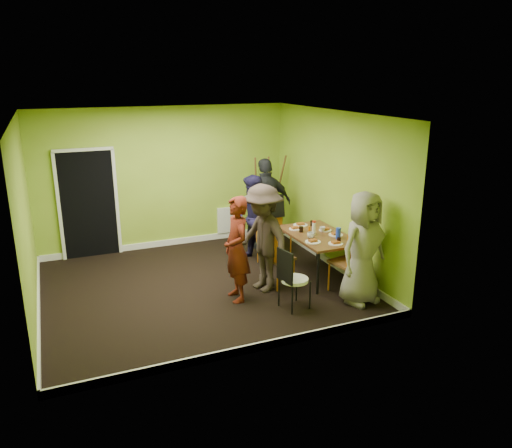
% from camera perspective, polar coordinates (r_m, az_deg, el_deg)
% --- Properties ---
extents(ground, '(5.00, 5.00, 0.00)m').
position_cam_1_polar(ground, '(8.41, -6.34, -7.06)').
color(ground, black).
rests_on(ground, ground).
extents(room_walls, '(5.04, 4.54, 2.82)m').
position_cam_1_polar(room_walls, '(8.10, -6.82, -0.57)').
color(room_walls, '#88A42A').
rests_on(room_walls, ground).
extents(dining_table, '(0.90, 1.50, 0.75)m').
position_cam_1_polar(dining_table, '(8.63, 7.17, -1.52)').
color(dining_table, black).
rests_on(dining_table, ground).
extents(chair_left_far, '(0.39, 0.39, 0.85)m').
position_cam_1_polar(chair_left_far, '(9.09, 0.95, -1.86)').
color(chair_left_far, '#CD6D13').
rests_on(chair_left_far, ground).
extents(chair_left_near, '(0.53, 0.53, 1.03)m').
position_cam_1_polar(chair_left_near, '(8.15, 2.16, -3.39)').
color(chair_left_near, '#CD6D13').
rests_on(chair_left_near, ground).
extents(chair_back_end, '(0.48, 0.57, 1.12)m').
position_cam_1_polar(chair_back_end, '(9.73, 2.00, 1.31)').
color(chair_back_end, '#CD6D13').
rests_on(chair_back_end, ground).
extents(chair_front_end, '(0.53, 0.53, 1.09)m').
position_cam_1_polar(chair_front_end, '(8.00, 10.81, -3.82)').
color(chair_front_end, '#CD6D13').
rests_on(chair_front_end, ground).
extents(chair_bentwood, '(0.44, 0.42, 0.95)m').
position_cam_1_polar(chair_bentwood, '(7.42, 4.04, -5.95)').
color(chair_bentwood, black).
rests_on(chair_bentwood, ground).
extents(easel, '(0.72, 0.68, 1.80)m').
position_cam_1_polar(easel, '(10.40, 1.41, 2.91)').
color(easel, brown).
rests_on(easel, ground).
extents(plate_near_left, '(0.22, 0.22, 0.01)m').
position_cam_1_polar(plate_near_left, '(8.85, 4.48, -0.56)').
color(plate_near_left, white).
rests_on(plate_near_left, dining_table).
extents(plate_near_right, '(0.26, 0.26, 0.01)m').
position_cam_1_polar(plate_near_right, '(8.20, 6.51, -2.04)').
color(plate_near_right, white).
rests_on(plate_near_right, dining_table).
extents(plate_far_back, '(0.26, 0.26, 0.01)m').
position_cam_1_polar(plate_far_back, '(9.07, 5.10, -0.13)').
color(plate_far_back, white).
rests_on(plate_far_back, dining_table).
extents(plate_far_front, '(0.24, 0.24, 0.01)m').
position_cam_1_polar(plate_far_front, '(8.17, 9.09, -2.23)').
color(plate_far_front, white).
rests_on(plate_far_front, dining_table).
extents(plate_wall_back, '(0.22, 0.22, 0.01)m').
position_cam_1_polar(plate_wall_back, '(8.83, 7.92, -0.70)').
color(plate_wall_back, white).
rests_on(plate_wall_back, dining_table).
extents(plate_wall_front, '(0.24, 0.24, 0.01)m').
position_cam_1_polar(plate_wall_front, '(8.61, 9.10, -1.23)').
color(plate_wall_front, white).
rests_on(plate_wall_front, dining_table).
extents(thermos, '(0.07, 0.07, 0.22)m').
position_cam_1_polar(thermos, '(8.53, 6.64, -0.55)').
color(thermos, white).
rests_on(thermos, dining_table).
extents(blue_bottle, '(0.08, 0.08, 0.19)m').
position_cam_1_polar(blue_bottle, '(8.40, 9.39, -1.06)').
color(blue_bottle, '#1A38C8').
rests_on(blue_bottle, dining_table).
extents(orange_bottle, '(0.04, 0.04, 0.09)m').
position_cam_1_polar(orange_bottle, '(8.76, 6.10, -0.53)').
color(orange_bottle, '#CD6D13').
rests_on(orange_bottle, dining_table).
extents(glass_mid, '(0.07, 0.07, 0.10)m').
position_cam_1_polar(glass_mid, '(8.68, 5.18, -0.60)').
color(glass_mid, black).
rests_on(glass_mid, dining_table).
extents(glass_back, '(0.06, 0.06, 0.10)m').
position_cam_1_polar(glass_back, '(9.06, 6.41, 0.10)').
color(glass_back, black).
rests_on(glass_back, dining_table).
extents(glass_front, '(0.06, 0.06, 0.10)m').
position_cam_1_polar(glass_front, '(8.20, 9.45, -1.85)').
color(glass_front, black).
rests_on(glass_front, dining_table).
extents(cup_a, '(0.13, 0.13, 0.10)m').
position_cam_1_polar(cup_a, '(8.38, 6.29, -1.30)').
color(cup_a, white).
rests_on(cup_a, dining_table).
extents(cup_b, '(0.10, 0.10, 0.09)m').
position_cam_1_polar(cup_b, '(8.74, 7.60, -0.60)').
color(cup_b, white).
rests_on(cup_b, dining_table).
extents(person_standing, '(0.40, 0.61, 1.65)m').
position_cam_1_polar(person_standing, '(7.61, -2.23, -2.90)').
color(person_standing, '#58180F').
rests_on(person_standing, ground).
extents(person_left_far, '(0.88, 0.98, 1.64)m').
position_cam_1_polar(person_left_far, '(9.12, -0.22, 0.47)').
color(person_left_far, '#1A1637').
rests_on(person_left_far, ground).
extents(person_left_near, '(0.90, 1.25, 1.75)m').
position_cam_1_polar(person_left_near, '(7.94, 0.80, -1.65)').
color(person_left_near, '#302620').
rests_on(person_left_near, ground).
extents(person_back_end, '(1.09, 0.49, 1.83)m').
position_cam_1_polar(person_back_end, '(9.83, 1.14, 2.24)').
color(person_back_end, black).
rests_on(person_back_end, ground).
extents(person_front_end, '(0.96, 0.74, 1.75)m').
position_cam_1_polar(person_front_end, '(7.67, 12.15, -2.71)').
color(person_front_end, gray).
rests_on(person_front_end, ground).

